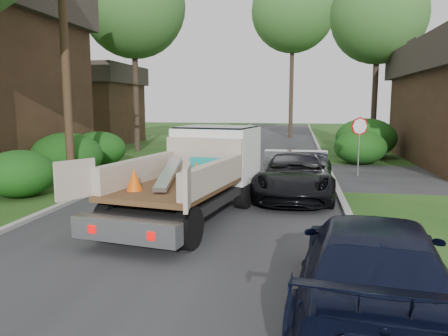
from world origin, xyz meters
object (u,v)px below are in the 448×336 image
tree_right_far (379,16)px  black_pickup (295,175)px  utility_pole (65,42)px  navy_suv (373,266)px  house_left_far (86,103)px  tree_left_far (133,6)px  flatbed_truck (202,167)px  tree_center_far (293,11)px  stop_sign (359,134)px

tree_right_far → black_pickup: bearing=-107.4°
utility_pole → black_pickup: bearing=-3.4°
utility_pole → navy_suv: utility_pole is taller
navy_suv → tree_right_far: bearing=-92.1°
house_left_far → tree_left_far: size_ratio=0.62×
utility_pole → flatbed_truck: utility_pole is taller
black_pickup → navy_suv: (1.15, -8.00, 0.00)m
tree_left_far → tree_center_far: tree_center_far is taller
flatbed_truck → house_left_far: bearing=134.4°
house_left_far → tree_center_far: size_ratio=0.52×
flatbed_truck → tree_center_far: bearing=96.3°
black_pickup → flatbed_truck: bearing=-133.1°
stop_sign → flatbed_truck: size_ratio=0.38×
tree_right_far → tree_center_far: tree_center_far is taller
stop_sign → utility_pole: (-10.68, -4.02, 3.40)m
black_pickup → navy_suv: 8.08m
tree_right_far → navy_suv: (-3.70, -23.50, -7.75)m
tree_left_far → navy_suv: size_ratio=2.43×
house_left_far → flatbed_truck: house_left_far is taller
utility_pole → tree_center_far: bearing=73.4°
navy_suv → stop_sign: bearing=-89.6°
stop_sign → utility_pole: utility_pole is taller
house_left_far → navy_suv: (17.30, -25.50, -2.32)m
tree_right_far → black_pickup: (-4.85, -15.50, -7.76)m
black_pickup → stop_sign: bearing=62.4°
tree_center_far → black_pickup: bearing=-88.5°
stop_sign → navy_suv: 12.62m
tree_center_far → flatbed_truck: (-1.90, -28.04, -9.70)m
stop_sign → tree_center_far: (-3.20, 21.00, 9.20)m
tree_left_far → tree_center_far: size_ratio=0.84×
stop_sign → black_pickup: stop_sign is taller
house_left_far → flatbed_truck: (13.60, -20.04, -1.77)m
utility_pole → flatbed_truck: (5.58, -3.02, -3.89)m
tree_right_far → black_pickup: size_ratio=2.21×
flatbed_truck → navy_suv: size_ratio=1.31×
flatbed_truck → black_pickup: 3.64m
tree_left_far → tree_right_far: bearing=11.3°
tree_left_far → black_pickup: (10.15, -12.50, -8.26)m
black_pickup → house_left_far: bearing=134.6°
house_left_far → tree_center_far: 19.16m
black_pickup → tree_left_far: bearing=131.0°
tree_left_far → house_left_far: bearing=140.2°
black_pickup → tree_right_far: bearing=74.5°
stop_sign → house_left_far: size_ratio=0.33×
tree_left_far → flatbed_truck: tree_left_far is taller
house_left_far → flatbed_truck: bearing=-55.8°
house_left_far → black_pickup: bearing=-47.3°
house_left_far → tree_right_far: 21.78m
house_left_far → flatbed_truck: 24.29m
flatbed_truck → black_pickup: size_ratio=1.26×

